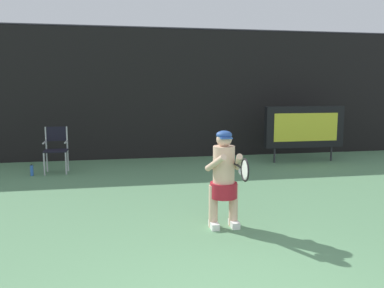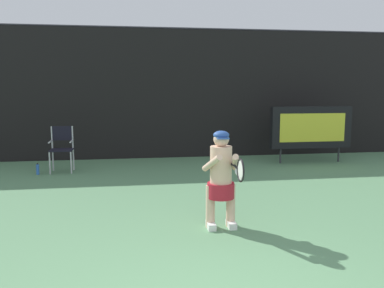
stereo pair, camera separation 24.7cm
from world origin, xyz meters
The scene contains 6 objects.
backdrop_screen centered at (0.00, 8.50, 1.81)m, with size 18.00×0.12×3.66m.
scoreboard centered at (4.06, 7.10, 0.95)m, with size 2.20×0.21×1.50m.
umpire_chair centered at (-2.30, 6.88, 0.62)m, with size 0.52×0.44×1.08m.
water_bottle centered at (-2.82, 6.63, 0.12)m, with size 0.07×0.07×0.27m.
tennis_player centered at (0.58, 2.52, 0.75)m, with size 0.54×0.61×1.40m.
tennis_racket centered at (0.72, 2.04, 0.94)m, with size 0.03×0.60×0.31m.
Camera 1 is at (-0.92, -2.92, 2.01)m, focal length 37.76 mm.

